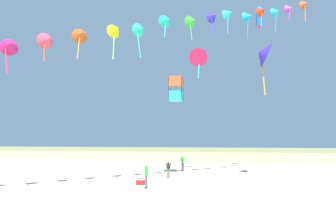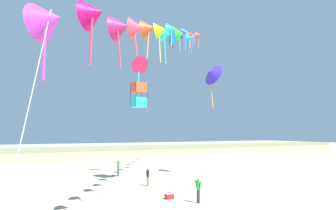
{
  "view_description": "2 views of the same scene",
  "coord_description": "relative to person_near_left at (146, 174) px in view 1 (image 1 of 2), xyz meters",
  "views": [
    {
      "loc": [
        6.26,
        -17.23,
        3.22
      ],
      "look_at": [
        -1.79,
        11.7,
        6.28
      ],
      "focal_mm": 38.0,
      "sensor_mm": 36.0,
      "label": 1
    },
    {
      "loc": [
        -12.73,
        -11.1,
        4.65
      ],
      "look_at": [
        -1.22,
        11.47,
        6.98
      ],
      "focal_mm": 32.0,
      "sensor_mm": 36.0,
      "label": 2
    }
  ],
  "objects": [
    {
      "name": "person_mid_center",
      "position": [
        -0.87,
        14.58,
        0.03
      ],
      "size": [
        0.43,
        0.54,
        1.75
      ],
      "color": "#474C56",
      "rests_on": "ground"
    },
    {
      "name": "large_kite_mid_trail",
      "position": [
        1.12,
        13.87,
        11.29
      ],
      "size": [
        2.1,
        1.5,
        3.4
      ],
      "color": "#E42158"
    },
    {
      "name": "person_near_right",
      "position": [
        -0.49,
        7.39,
        -0.11
      ],
      "size": [
        0.47,
        0.38,
        1.52
      ],
      "color": "#726656",
      "rests_on": "ground"
    },
    {
      "name": "kite_banner_string",
      "position": [
        1.1,
        5.19,
        12.27
      ],
      "size": [
        24.98,
        29.51,
        19.62
      ],
      "color": "#CB38D6"
    },
    {
      "name": "large_kite_high_solo",
      "position": [
        7.53,
        17.97,
        16.56
      ],
      "size": [
        1.11,
        1.09,
        2.77
      ],
      "color": "blue"
    },
    {
      "name": "ground_plane",
      "position": [
        1.75,
        -6.01,
        -0.98
      ],
      "size": [
        240.0,
        240.0,
        0.0
      ],
      "primitive_type": "plane",
      "color": "#C1B28E"
    },
    {
      "name": "large_kite_outer_drift",
      "position": [
        7.82,
        9.38,
        10.09
      ],
      "size": [
        2.08,
        2.65,
        5.08
      ],
      "color": "#4029CC"
    },
    {
      "name": "beach_cooler",
      "position": [
        -1.14,
        1.99,
        -0.77
      ],
      "size": [
        0.58,
        0.41,
        0.46
      ],
      "color": "red",
      "rests_on": "ground"
    },
    {
      "name": "dune_ridge",
      "position": [
        1.75,
        37.38,
        0.04
      ],
      "size": [
        120.0,
        9.64,
        2.07
      ],
      "color": "tan",
      "rests_on": "ground"
    },
    {
      "name": "large_kite_low_lead",
      "position": [
        -0.4,
        9.87,
        7.28
      ],
      "size": [
        1.39,
        1.39,
        2.37
      ],
      "color": "#26D0D5"
    },
    {
      "name": "person_near_left",
      "position": [
        0.0,
        0.0,
        0.0
      ],
      "size": [
        0.23,
        0.6,
        1.7
      ],
      "color": "#474C56",
      "rests_on": "ground"
    }
  ]
}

